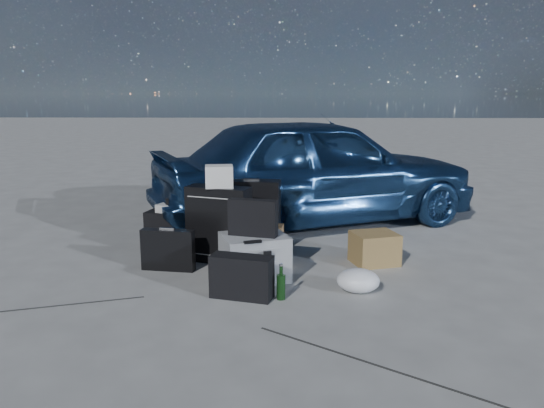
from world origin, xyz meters
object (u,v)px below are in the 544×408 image
Objects in this scene: car at (316,170)px; duffel_bag at (186,230)px; briefcase at (168,250)px; cardboard_box at (374,248)px; pelican_case at (254,257)px; green_bottle at (281,283)px; suitcase_left at (252,216)px; suitcase_right at (219,224)px.

car is 1.74m from duffel_bag.
cardboard_box is at bearing 14.89° from briefcase.
duffel_bag is at bearing 110.28° from pelican_case.
duffel_bag is at bearing 103.99° from car.
briefcase is 1.22× the size of cardboard_box.
green_bottle is at bearing -25.67° from briefcase.
duffel_bag is at bearing 177.39° from suitcase_left.
suitcase_left reaches higher than green_bottle.
suitcase_left is at bearing 125.44° from car.
cardboard_box is 1.45× the size of green_bottle.
briefcase is at bearing -134.73° from suitcase_left.
suitcase_right reaches higher than green_bottle.
suitcase_left is 1.18m from cardboard_box.
suitcase_left is 1.26m from green_bottle.
pelican_case is 0.69× the size of duffel_bag.
briefcase is at bearing -129.49° from suitcase_right.
briefcase reaches higher than green_bottle.
car is at bearing 52.70° from pelican_case.
suitcase_right is (-0.34, 0.45, 0.16)m from pelican_case.
briefcase is at bearing -78.69° from duffel_bag.
car is 1.62m from cardboard_box.
briefcase is 1.81m from cardboard_box.
suitcase_right is 1.08m from green_bottle.
suitcase_right is 0.93× the size of duffel_bag.
cardboard_box is at bearing -0.19° from duffel_bag.
duffel_bag is 1.61m from green_bottle.
duffel_bag reaches higher than green_bottle.
car is at bearing 106.74° from cardboard_box.
pelican_case is 1.97× the size of green_bottle.
suitcase_right is at bearing 39.29° from briefcase.
suitcase_right reaches higher than briefcase.
car is 5.38× the size of suitcase_left.
green_bottle is (0.22, -0.44, -0.06)m from pelican_case.
suitcase_left is (0.68, 0.56, 0.17)m from briefcase.
briefcase reaches higher than cardboard_box.
cardboard_box is 1.20m from green_bottle.
car is at bearing 65.25° from suitcase_left.
suitcase_right is 2.65× the size of green_bottle.
car is at bearing 75.86° from suitcase_right.
pelican_case is 0.59m from suitcase_right.
car is 2.04m from pelican_case.
cardboard_box is at bearing 46.53° from green_bottle.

